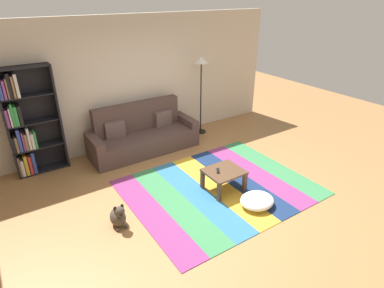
{
  "coord_description": "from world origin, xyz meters",
  "views": [
    {
      "loc": [
        -2.73,
        -3.68,
        3.11
      ],
      "look_at": [
        0.07,
        0.56,
        0.65
      ],
      "focal_mm": 29.85,
      "sensor_mm": 36.0,
      "label": 1
    }
  ],
  "objects_px": {
    "couch": "(143,135)",
    "coffee_table": "(224,174)",
    "dog": "(118,216)",
    "pouf": "(257,201)",
    "standing_lamp": "(201,70)",
    "bookshelf": "(27,125)",
    "tv_remote": "(218,171)"
  },
  "relations": [
    {
      "from": "couch",
      "to": "tv_remote",
      "type": "relative_size",
      "value": 15.07
    },
    {
      "from": "pouf",
      "to": "standing_lamp",
      "type": "height_order",
      "value": "standing_lamp"
    },
    {
      "from": "bookshelf",
      "to": "tv_remote",
      "type": "xyz_separation_m",
      "value": [
        2.46,
        -2.39,
        -0.57
      ]
    },
    {
      "from": "bookshelf",
      "to": "standing_lamp",
      "type": "distance_m",
      "value": 3.69
    },
    {
      "from": "coffee_table",
      "to": "dog",
      "type": "bearing_deg",
      "value": 176.74
    },
    {
      "from": "couch",
      "to": "bookshelf",
      "type": "relative_size",
      "value": 1.14
    },
    {
      "from": "couch",
      "to": "coffee_table",
      "type": "xyz_separation_m",
      "value": [
        0.48,
        -2.14,
        -0.03
      ]
    },
    {
      "from": "tv_remote",
      "to": "dog",
      "type": "bearing_deg",
      "value": -147.54
    },
    {
      "from": "coffee_table",
      "to": "tv_remote",
      "type": "bearing_deg",
      "value": 159.86
    },
    {
      "from": "bookshelf",
      "to": "standing_lamp",
      "type": "height_order",
      "value": "bookshelf"
    },
    {
      "from": "coffee_table",
      "to": "pouf",
      "type": "distance_m",
      "value": 0.71
    },
    {
      "from": "bookshelf",
      "to": "pouf",
      "type": "height_order",
      "value": "bookshelf"
    },
    {
      "from": "couch",
      "to": "bookshelf",
      "type": "height_order",
      "value": "bookshelf"
    },
    {
      "from": "tv_remote",
      "to": "pouf",
      "type": "bearing_deg",
      "value": -35.3
    },
    {
      "from": "bookshelf",
      "to": "tv_remote",
      "type": "distance_m",
      "value": 3.48
    },
    {
      "from": "pouf",
      "to": "bookshelf",
      "type": "bearing_deg",
      "value": 131.31
    },
    {
      "from": "couch",
      "to": "coffee_table",
      "type": "bearing_deg",
      "value": -77.37
    },
    {
      "from": "coffee_table",
      "to": "couch",
      "type": "bearing_deg",
      "value": 102.63
    },
    {
      "from": "bookshelf",
      "to": "tv_remote",
      "type": "height_order",
      "value": "bookshelf"
    },
    {
      "from": "bookshelf",
      "to": "coffee_table",
      "type": "xyz_separation_m",
      "value": [
        2.56,
        -2.43,
        -0.65
      ]
    },
    {
      "from": "couch",
      "to": "coffee_table",
      "type": "relative_size",
      "value": 3.62
    },
    {
      "from": "coffee_table",
      "to": "standing_lamp",
      "type": "height_order",
      "value": "standing_lamp"
    },
    {
      "from": "bookshelf",
      "to": "dog",
      "type": "distance_m",
      "value": 2.55
    },
    {
      "from": "couch",
      "to": "dog",
      "type": "xyz_separation_m",
      "value": [
        -1.37,
        -2.04,
        -0.18
      ]
    },
    {
      "from": "couch",
      "to": "tv_remote",
      "type": "bearing_deg",
      "value": -79.77
    },
    {
      "from": "dog",
      "to": "tv_remote",
      "type": "height_order",
      "value": "dog"
    },
    {
      "from": "standing_lamp",
      "to": "tv_remote",
      "type": "relative_size",
      "value": 12.0
    },
    {
      "from": "bookshelf",
      "to": "standing_lamp",
      "type": "bearing_deg",
      "value": -2.77
    },
    {
      "from": "dog",
      "to": "tv_remote",
      "type": "relative_size",
      "value": 2.65
    },
    {
      "from": "couch",
      "to": "bookshelf",
      "type": "distance_m",
      "value": 2.19
    },
    {
      "from": "pouf",
      "to": "dog",
      "type": "relative_size",
      "value": 1.41
    },
    {
      "from": "pouf",
      "to": "standing_lamp",
      "type": "relative_size",
      "value": 0.31
    }
  ]
}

